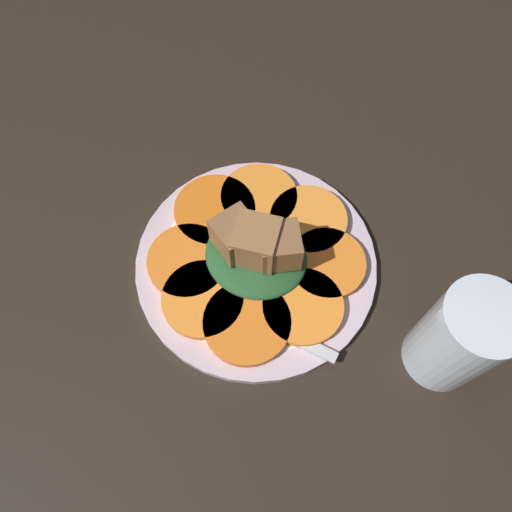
% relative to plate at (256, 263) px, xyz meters
% --- Properties ---
extents(table_slab, '(1.20, 1.20, 0.02)m').
position_rel_plate_xyz_m(table_slab, '(0.00, 0.00, -0.02)').
color(table_slab, black).
rests_on(table_slab, ground).
extents(plate, '(0.25, 0.25, 0.01)m').
position_rel_plate_xyz_m(plate, '(0.00, 0.00, 0.00)').
color(plate, silver).
rests_on(plate, table_slab).
extents(carrot_slice_0, '(0.09, 0.09, 0.01)m').
position_rel_plate_xyz_m(carrot_slice_0, '(0.02, -0.07, 0.01)').
color(carrot_slice_0, orange).
rests_on(carrot_slice_0, plate).
extents(carrot_slice_1, '(0.08, 0.08, 0.01)m').
position_rel_plate_xyz_m(carrot_slice_1, '(0.06, -0.03, 0.01)').
color(carrot_slice_1, orange).
rests_on(carrot_slice_1, plate).
extents(carrot_slice_2, '(0.08, 0.08, 0.01)m').
position_rel_plate_xyz_m(carrot_slice_2, '(0.07, 0.02, 0.01)').
color(carrot_slice_2, orange).
rests_on(carrot_slice_2, plate).
extents(carrot_slice_3, '(0.08, 0.08, 0.01)m').
position_rel_plate_xyz_m(carrot_slice_3, '(0.03, 0.06, 0.01)').
color(carrot_slice_3, orange).
rests_on(carrot_slice_3, plate).
extents(carrot_slice_4, '(0.08, 0.08, 0.01)m').
position_rel_plate_xyz_m(carrot_slice_4, '(-0.03, 0.07, 0.01)').
color(carrot_slice_4, orange).
rests_on(carrot_slice_4, plate).
extents(carrot_slice_5, '(0.09, 0.09, 0.01)m').
position_rel_plate_xyz_m(carrot_slice_5, '(-0.06, 0.04, 0.01)').
color(carrot_slice_5, orange).
rests_on(carrot_slice_5, plate).
extents(carrot_slice_6, '(0.08, 0.08, 0.01)m').
position_rel_plate_xyz_m(carrot_slice_6, '(-0.06, -0.03, 0.01)').
color(carrot_slice_6, orange).
rests_on(carrot_slice_6, plate).
extents(carrot_slice_7, '(0.08, 0.08, 0.01)m').
position_rel_plate_xyz_m(carrot_slice_7, '(-0.03, -0.06, 0.01)').
color(carrot_slice_7, orange).
rests_on(carrot_slice_7, plate).
extents(center_pile, '(0.11, 0.09, 0.06)m').
position_rel_plate_xyz_m(center_pile, '(0.00, 0.00, 0.03)').
color(center_pile, '#235128').
rests_on(center_pile, plate).
extents(fork, '(0.18, 0.03, 0.00)m').
position_rel_plate_xyz_m(fork, '(0.01, -0.06, 0.01)').
color(fork, silver).
rests_on(fork, plate).
extents(water_glass, '(0.07, 0.07, 0.12)m').
position_rel_plate_xyz_m(water_glass, '(0.20, -0.02, 0.05)').
color(water_glass, silver).
rests_on(water_glass, table_slab).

